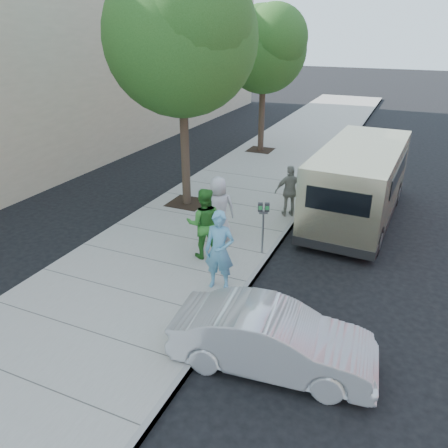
{
  "coord_description": "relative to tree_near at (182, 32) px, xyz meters",
  "views": [
    {
      "loc": [
        4.48,
        -9.87,
        5.73
      ],
      "look_at": [
        0.41,
        -0.6,
        1.1
      ],
      "focal_mm": 35.0,
      "sensor_mm": 36.0,
      "label": 1
    }
  ],
  "objects": [
    {
      "name": "person_gray_shirt",
      "position": [
        2.11,
        -2.13,
        -4.46
      ],
      "size": [
        1.09,
        1.01,
        1.87
      ],
      "primitive_type": "imported",
      "rotation": [
        0.0,
        0.0,
        3.75
      ],
      "color": "#B1B1B3",
      "rests_on": "sidewalk"
    },
    {
      "name": "tree_far",
      "position": [
        -0.0,
        7.6,
        -0.66
      ],
      "size": [
        3.92,
        3.8,
        6.49
      ],
      "color": "black",
      "rests_on": "sidewalk"
    },
    {
      "name": "ground",
      "position": [
        2.25,
        -2.4,
        -5.55
      ],
      "size": [
        120.0,
        120.0,
        0.0
      ],
      "primitive_type": "plane",
      "color": "black",
      "rests_on": "ground"
    },
    {
      "name": "parking_meter",
      "position": [
        3.5,
        -2.39,
        -4.36
      ],
      "size": [
        0.31,
        0.2,
        1.44
      ],
      "rotation": [
        0.0,
        0.0,
        0.38
      ],
      "color": "gray",
      "rests_on": "sidewalk"
    },
    {
      "name": "curb_face",
      "position": [
        3.69,
        -2.4,
        -5.47
      ],
      "size": [
        0.12,
        60.0,
        0.16
      ],
      "primitive_type": "cube",
      "color": "gray",
      "rests_on": "ground"
    },
    {
      "name": "sidewalk",
      "position": [
        1.25,
        -2.4,
        -5.47
      ],
      "size": [
        5.0,
        60.0,
        0.15
      ],
      "primitive_type": "cube",
      "color": "gray",
      "rests_on": "ground"
    },
    {
      "name": "person_striped_polo",
      "position": [
        3.45,
        0.36,
        -4.57
      ],
      "size": [
        1.04,
        0.82,
        1.65
      ],
      "primitive_type": "imported",
      "rotation": [
        0.0,
        0.0,
        3.65
      ],
      "color": "gray",
      "rests_on": "sidewalk"
    },
    {
      "name": "sedan",
      "position": [
        5.02,
        -6.2,
        -4.94
      ],
      "size": [
        3.78,
        1.66,
        1.21
      ],
      "primitive_type": "imported",
      "rotation": [
        0.0,
        0.0,
        1.68
      ],
      "color": "silver",
      "rests_on": "ground"
    },
    {
      "name": "van",
      "position": [
        5.4,
        1.29,
        -4.28
      ],
      "size": [
        2.49,
        6.57,
        2.4
      ],
      "rotation": [
        0.0,
        0.0,
        -0.05
      ],
      "color": "beige",
      "rests_on": "ground"
    },
    {
      "name": "tree_near",
      "position": [
        0.0,
        0.0,
        0.0
      ],
      "size": [
        4.62,
        4.6,
        7.53
      ],
      "color": "black",
      "rests_on": "sidewalk"
    },
    {
      "name": "person_officer",
      "position": [
        3.14,
        -4.36,
        -4.45
      ],
      "size": [
        0.74,
        0.53,
        1.89
      ],
      "primitive_type": "imported",
      "rotation": [
        0.0,
        0.0,
        0.12
      ],
      "color": "#5BA0C1",
      "rests_on": "sidewalk"
    },
    {
      "name": "person_green_shirt",
      "position": [
        2.17,
        -3.16,
        -4.45
      ],
      "size": [
        1.13,
        1.03,
        1.89
      ],
      "primitive_type": "imported",
      "rotation": [
        0.0,
        0.0,
        3.57
      ],
      "color": "#307E29",
      "rests_on": "sidewalk"
    }
  ]
}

